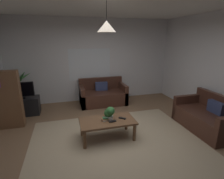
{
  "coord_description": "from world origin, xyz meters",
  "views": [
    {
      "loc": [
        -0.95,
        -3.15,
        2.11
      ],
      "look_at": [
        0.0,
        0.3,
        1.05
      ],
      "focal_mm": 27.99,
      "sensor_mm": 36.0,
      "label": 1
    }
  ],
  "objects_px": {
    "remote_on_table_1": "(112,121)",
    "tv": "(20,90)",
    "coffee_table": "(107,123)",
    "book_on_table_0": "(105,120)",
    "couch_right_side": "(207,118)",
    "book_on_table_1": "(105,119)",
    "potted_palm_corner": "(20,90)",
    "potted_plant_on_table": "(109,113)",
    "pendant_lamp": "(107,26)",
    "bookshelf_corner": "(5,100)",
    "remote_on_table_0": "(122,118)",
    "book_on_table_2": "(105,118)",
    "tv_stand": "(23,106)",
    "couch_under_window": "(103,95)"
  },
  "relations": [
    {
      "from": "book_on_table_2",
      "to": "pendant_lamp",
      "type": "height_order",
      "value": "pendant_lamp"
    },
    {
      "from": "remote_on_table_0",
      "to": "remote_on_table_1",
      "type": "relative_size",
      "value": 1.0
    },
    {
      "from": "tv_stand",
      "to": "tv",
      "type": "xyz_separation_m",
      "value": [
        0.0,
        -0.02,
        0.48
      ]
    },
    {
      "from": "book_on_table_0",
      "to": "book_on_table_1",
      "type": "height_order",
      "value": "book_on_table_1"
    },
    {
      "from": "remote_on_table_1",
      "to": "couch_right_side",
      "type": "bearing_deg",
      "value": -101.49
    },
    {
      "from": "couch_right_side",
      "to": "couch_under_window",
      "type": "bearing_deg",
      "value": -139.06
    },
    {
      "from": "couch_under_window",
      "to": "book_on_table_1",
      "type": "bearing_deg",
      "value": -101.1
    },
    {
      "from": "book_on_table_2",
      "to": "couch_under_window",
      "type": "bearing_deg",
      "value": 79.01
    },
    {
      "from": "remote_on_table_0",
      "to": "tv",
      "type": "xyz_separation_m",
      "value": [
        -2.35,
        1.82,
        0.29
      ]
    },
    {
      "from": "remote_on_table_1",
      "to": "tv",
      "type": "xyz_separation_m",
      "value": [
        -2.11,
        1.91,
        0.29
      ]
    },
    {
      "from": "couch_right_side",
      "to": "book_on_table_0",
      "type": "relative_size",
      "value": 9.88
    },
    {
      "from": "tv_stand",
      "to": "bookshelf_corner",
      "type": "bearing_deg",
      "value": -104.56
    },
    {
      "from": "couch_under_window",
      "to": "book_on_table_2",
      "type": "distance_m",
      "value": 2.15
    },
    {
      "from": "remote_on_table_1",
      "to": "potted_palm_corner",
      "type": "bearing_deg",
      "value": 34.91
    },
    {
      "from": "remote_on_table_0",
      "to": "remote_on_table_1",
      "type": "height_order",
      "value": "same"
    },
    {
      "from": "book_on_table_2",
      "to": "pendant_lamp",
      "type": "xyz_separation_m",
      "value": [
        0.05,
        -0.0,
        1.82
      ]
    },
    {
      "from": "remote_on_table_0",
      "to": "tv_stand",
      "type": "distance_m",
      "value": 2.99
    },
    {
      "from": "book_on_table_2",
      "to": "tv",
      "type": "bearing_deg",
      "value": 137.56
    },
    {
      "from": "tv",
      "to": "pendant_lamp",
      "type": "bearing_deg",
      "value": -41.79
    },
    {
      "from": "coffee_table",
      "to": "bookshelf_corner",
      "type": "height_order",
      "value": "bookshelf_corner"
    },
    {
      "from": "tv",
      "to": "couch_right_side",
      "type": "bearing_deg",
      "value": -24.84
    },
    {
      "from": "remote_on_table_1",
      "to": "tv_stand",
      "type": "height_order",
      "value": "tv_stand"
    },
    {
      "from": "book_on_table_1",
      "to": "remote_on_table_1",
      "type": "distance_m",
      "value": 0.17
    },
    {
      "from": "potted_palm_corner",
      "to": "pendant_lamp",
      "type": "xyz_separation_m",
      "value": [
        2.13,
        -2.28,
        1.71
      ]
    },
    {
      "from": "coffee_table",
      "to": "book_on_table_0",
      "type": "xyz_separation_m",
      "value": [
        -0.05,
        0.0,
        0.08
      ]
    },
    {
      "from": "potted_palm_corner",
      "to": "couch_under_window",
      "type": "bearing_deg",
      "value": -4.01
    },
    {
      "from": "tv",
      "to": "bookshelf_corner",
      "type": "relative_size",
      "value": 0.51
    },
    {
      "from": "book_on_table_2",
      "to": "pendant_lamp",
      "type": "distance_m",
      "value": 1.82
    },
    {
      "from": "book_on_table_1",
      "to": "potted_palm_corner",
      "type": "relative_size",
      "value": 0.12
    },
    {
      "from": "potted_palm_corner",
      "to": "book_on_table_1",
      "type": "bearing_deg",
      "value": -47.47
    },
    {
      "from": "remote_on_table_0",
      "to": "tv",
      "type": "distance_m",
      "value": 2.99
    },
    {
      "from": "bookshelf_corner",
      "to": "pendant_lamp",
      "type": "height_order",
      "value": "pendant_lamp"
    },
    {
      "from": "remote_on_table_0",
      "to": "tv_stand",
      "type": "xyz_separation_m",
      "value": [
        -2.35,
        1.84,
        -0.19
      ]
    },
    {
      "from": "coffee_table",
      "to": "potted_plant_on_table",
      "type": "bearing_deg",
      "value": 30.09
    },
    {
      "from": "book_on_table_1",
      "to": "bookshelf_corner",
      "type": "height_order",
      "value": "bookshelf_corner"
    },
    {
      "from": "couch_right_side",
      "to": "book_on_table_1",
      "type": "height_order",
      "value": "couch_right_side"
    },
    {
      "from": "book_on_table_1",
      "to": "book_on_table_2",
      "type": "height_order",
      "value": "book_on_table_2"
    },
    {
      "from": "book_on_table_0",
      "to": "tv",
      "type": "distance_m",
      "value": 2.69
    },
    {
      "from": "tv",
      "to": "potted_palm_corner",
      "type": "height_order",
      "value": "potted_palm_corner"
    },
    {
      "from": "book_on_table_1",
      "to": "pendant_lamp",
      "type": "distance_m",
      "value": 1.85
    },
    {
      "from": "remote_on_table_1",
      "to": "bookshelf_corner",
      "type": "relative_size",
      "value": 0.11
    },
    {
      "from": "tv_stand",
      "to": "remote_on_table_0",
      "type": "bearing_deg",
      "value": -38.02
    },
    {
      "from": "book_on_table_0",
      "to": "potted_plant_on_table",
      "type": "height_order",
      "value": "potted_plant_on_table"
    },
    {
      "from": "book_on_table_1",
      "to": "remote_on_table_1",
      "type": "height_order",
      "value": "book_on_table_1"
    },
    {
      "from": "potted_palm_corner",
      "to": "coffee_table",
      "type": "bearing_deg",
      "value": -46.85
    },
    {
      "from": "coffee_table",
      "to": "potted_palm_corner",
      "type": "relative_size",
      "value": 0.92
    },
    {
      "from": "book_on_table_0",
      "to": "book_on_table_1",
      "type": "distance_m",
      "value": 0.02
    },
    {
      "from": "coffee_table",
      "to": "book_on_table_0",
      "type": "height_order",
      "value": "book_on_table_0"
    },
    {
      "from": "book_on_table_1",
      "to": "potted_plant_on_table",
      "type": "bearing_deg",
      "value": 14.76
    },
    {
      "from": "remote_on_table_0",
      "to": "potted_plant_on_table",
      "type": "relative_size",
      "value": 0.55
    }
  ]
}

